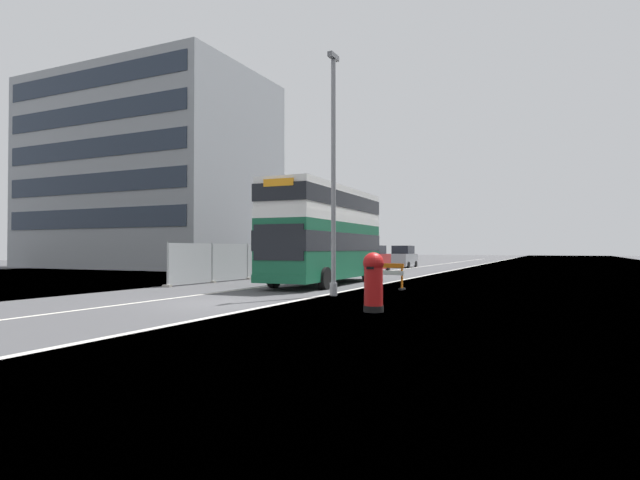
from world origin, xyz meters
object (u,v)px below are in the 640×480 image
lamppost_foreground (333,181)px  car_receding_mid (403,257)px  roadworks_barrier (387,273)px  car_oncoming_near (372,259)px  double_decker_bus (326,233)px  red_pillar_postbox (373,279)px

lamppost_foreground → car_receding_mid: bearing=101.2°
lamppost_foreground → car_receding_mid: 31.52m
roadworks_barrier → car_receding_mid: (-6.93, 26.70, 0.26)m
lamppost_foreground → car_oncoming_near: (-5.90, 21.14, -3.47)m
double_decker_bus → red_pillar_postbox: bearing=-58.6°
double_decker_bus → car_oncoming_near: double_decker_bus is taller
double_decker_bus → car_receding_mid: bearing=97.1°
double_decker_bus → roadworks_barrier: bearing=-24.1°
double_decker_bus → car_oncoming_near: 15.77m
red_pillar_postbox → roadworks_barrier: bearing=105.2°
double_decker_bus → red_pillar_postbox: double_decker_bus is taller
lamppost_foreground → car_receding_mid: size_ratio=2.14×
roadworks_barrier → car_oncoming_near: car_oncoming_near is taller
car_oncoming_near → double_decker_bus: bearing=-79.2°
roadworks_barrier → double_decker_bus: bearing=155.9°
double_decker_bus → lamppost_foreground: lamppost_foreground is taller
red_pillar_postbox → roadworks_barrier: (-2.22, 8.17, -0.21)m
red_pillar_postbox → lamppost_foreground: bearing=126.6°
lamppost_foreground → roadworks_barrier: 5.55m
car_oncoming_near → car_receding_mid: 9.60m
double_decker_bus → car_receding_mid: (-3.12, 25.00, -1.62)m
car_oncoming_near → car_receding_mid: bearing=91.0°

